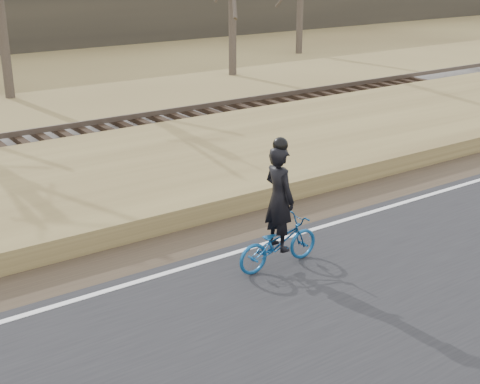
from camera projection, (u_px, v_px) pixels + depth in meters
ground at (117, 298)px, 10.85m from camera, size 120.00×120.00×0.00m
road at (197, 371)px, 8.92m from camera, size 120.00×6.00×0.06m
edge_line at (111, 289)px, 10.98m from camera, size 120.00×0.12×0.01m
shoulder at (87, 269)px, 11.77m from camera, size 120.00×1.60×0.04m
embankment at (30, 208)px, 14.01m from camera, size 120.00×5.00×0.44m
cyclist at (279, 225)px, 11.56m from camera, size 1.67×0.68×2.35m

